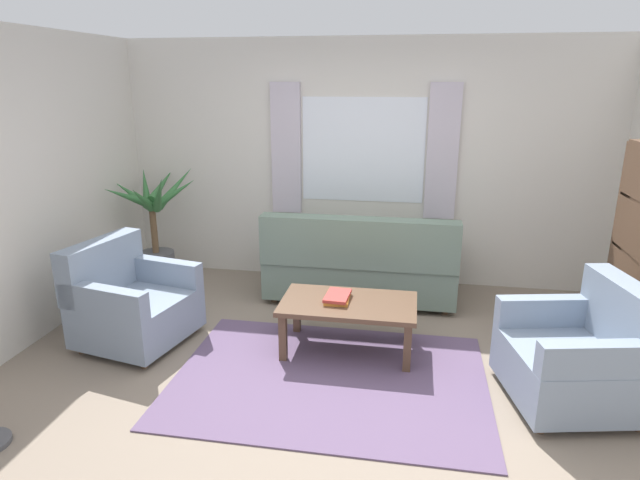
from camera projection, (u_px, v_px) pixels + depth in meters
name	position (u px, v px, depth m)	size (l,w,h in m)	color
ground_plane	(330.00, 379.00, 4.07)	(6.24, 6.24, 0.00)	gray
wall_back	(363.00, 163.00, 5.83)	(5.32, 0.12, 2.60)	silver
window_with_curtains	(363.00, 150.00, 5.71)	(1.98, 0.07, 1.40)	white
area_rug	(330.00, 378.00, 4.07)	(2.33, 1.70, 0.01)	#604C6B
couch	(360.00, 265.00, 5.45)	(1.90, 0.82, 0.92)	slate
armchair_left	(130.00, 303.00, 4.57)	(0.97, 0.99, 0.88)	gray
armchair_right	(580.00, 356.00, 3.70)	(0.98, 0.99, 0.88)	gray
coffee_table	(348.00, 308.00, 4.39)	(1.10, 0.64, 0.44)	brown
book_stack_on_table	(337.00, 297.00, 4.40)	(0.20, 0.31, 0.05)	orange
potted_plant	(156.00, 233.00, 5.85)	(0.96, 1.10, 1.31)	#56565B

